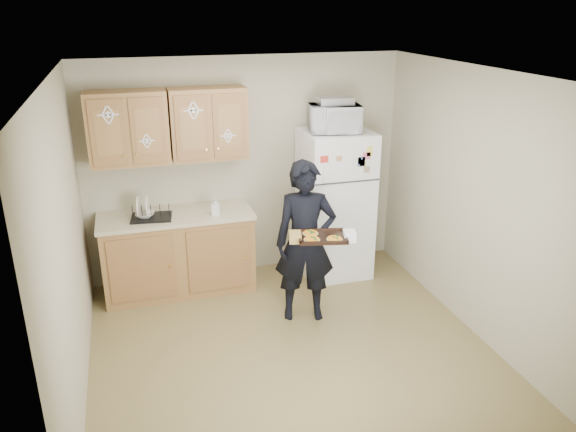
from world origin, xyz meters
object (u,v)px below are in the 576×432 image
at_px(microwave, 335,119).
at_px(dish_rack, 151,211).
at_px(refrigerator, 335,204).
at_px(person, 305,242).
at_px(baking_tray, 322,237).

distance_m(microwave, dish_rack, 2.18).
bearing_deg(dish_rack, refrigerator, 0.06).
distance_m(refrigerator, dish_rack, 2.06).
xyz_separation_m(person, baking_tray, (0.07, -0.29, 0.16)).
bearing_deg(dish_rack, person, -31.86).
distance_m(baking_tray, microwave, 1.51).
bearing_deg(microwave, person, -116.34).
bearing_deg(refrigerator, baking_tray, -116.08).
relative_size(refrigerator, person, 1.04).
height_order(refrigerator, person, refrigerator).
relative_size(baking_tray, dish_rack, 1.08).
xyz_separation_m(refrigerator, microwave, (-0.05, -0.05, 1.00)).
relative_size(person, dish_rack, 3.96).
xyz_separation_m(person, dish_rack, (-1.41, 0.88, 0.16)).
distance_m(refrigerator, microwave, 1.00).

